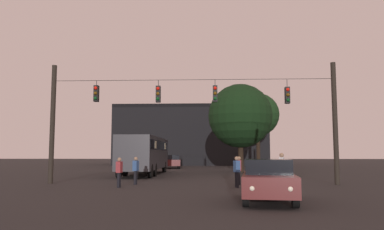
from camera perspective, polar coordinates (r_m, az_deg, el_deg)
ground_plane at (r=30.49m, az=0.68°, el=-9.01°), size 168.00×168.00×0.00m
overhead_signal_span at (r=21.79m, az=-0.20°, el=0.03°), size 16.51×0.44×6.91m
city_bus at (r=31.28m, az=-7.08°, el=-5.47°), size 2.58×11.01×3.00m
car_near_right at (r=14.22m, az=11.37°, el=-9.46°), size 2.28×4.48×1.52m
car_far_left at (r=44.07m, az=-3.04°, el=-6.96°), size 2.27×4.48×1.52m
pedestrian_crossing_left at (r=21.53m, az=13.35°, el=-7.58°), size 0.35×0.42×1.75m
pedestrian_crossing_center at (r=19.66m, az=6.74°, el=-8.21°), size 0.35×0.42×1.58m
pedestrian_crossing_right at (r=21.44m, az=7.08°, el=-8.03°), size 0.28×0.39×1.56m
pedestrian_near_bus at (r=19.92m, az=-10.88°, el=-8.22°), size 0.28×0.39×1.52m
pedestrian_trailing at (r=21.59m, az=-8.46°, el=-8.04°), size 0.31×0.40×1.53m
corner_building at (r=58.65m, az=-0.03°, el=-3.21°), size 21.96×12.32×8.64m
tree_left_silhouette at (r=35.44m, az=7.26°, el=-0.14°), size 5.92×5.92×8.14m
tree_behind_building at (r=45.77m, az=9.83°, el=0.03°), size 5.08×5.08×8.84m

